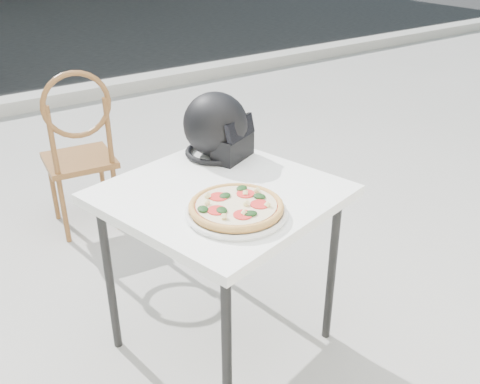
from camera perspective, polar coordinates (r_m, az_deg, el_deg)
ground at (r=2.70m, az=-10.87°, el=-9.18°), size 80.00×80.00×0.00m
cafe_table_main at (r=1.95m, az=-2.08°, el=-1.43°), size 0.90×0.90×0.71m
plate at (r=1.75m, az=-0.40°, el=-2.19°), size 0.38×0.38×0.02m
pizza at (r=1.74m, az=-0.41°, el=-1.51°), size 0.41×0.41×0.04m
helmet at (r=2.17m, az=-2.43°, el=6.80°), size 0.34×0.35×0.26m
cafe_chair_main at (r=2.95m, az=-16.79°, el=4.90°), size 0.40×0.40×0.93m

